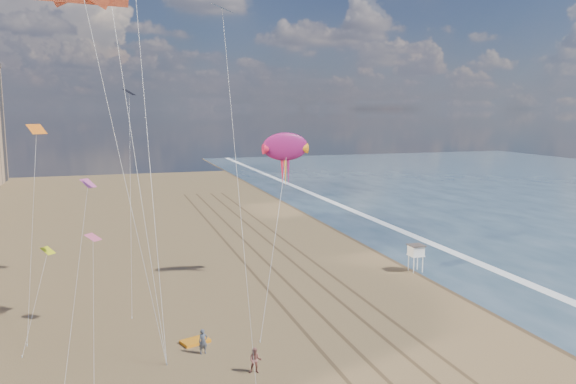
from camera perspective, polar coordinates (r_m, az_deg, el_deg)
The scene contains 9 objects.
wet_sand at distance 70.57m, azimuth 11.42°, elevation -5.37°, with size 260.00×260.00×0.00m, color #42301E.
foam at distance 72.65m, azimuth 14.34°, elevation -5.07°, with size 260.00×260.00×0.00m, color white.
tracks at distance 55.24m, azimuth 1.30°, elevation -9.08°, with size 7.68×120.00×0.01m.
lifeguard_stand at distance 59.52m, azimuth 12.87°, elevation -5.85°, with size 1.56×1.56×2.81m.
grounded_kite at distance 42.20m, azimuth -9.40°, elevation -14.73°, with size 1.93×1.23×0.22m, color orange.
show_kite at distance 53.94m, azimuth -0.28°, elevation 4.58°, with size 5.44×7.66×19.73m.
kite_flyer_a at distance 40.13m, azimuth -8.63°, elevation -14.79°, with size 0.63×0.41×1.73m, color #4E5665.
kite_flyer_b at distance 37.19m, azimuth -3.34°, elevation -16.71°, with size 0.81×0.63×1.67m, color #98574D.
small_kites at distance 43.82m, azimuth -19.30°, elevation 5.35°, with size 16.47×22.21×18.35m.
Camera 1 is at (-14.47, -19.86, 16.62)m, focal length 35.00 mm.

